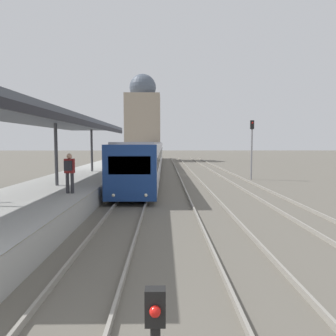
# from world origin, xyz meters

# --- Properties ---
(platform_canopy) EXTENTS (4.00, 19.83, 3.26)m
(platform_canopy) POSITION_xyz_m (-3.67, 14.24, 4.02)
(platform_canopy) COLOR #4C515B
(platform_canopy) RESTS_ON station_platform
(person_on_platform) EXTENTS (0.40, 0.40, 1.66)m
(person_on_platform) POSITION_xyz_m (-2.34, 11.68, 1.88)
(person_on_platform) COLOR #2D2D33
(person_on_platform) RESTS_ON station_platform
(train_near) EXTENTS (2.53, 46.73, 3.03)m
(train_near) POSITION_xyz_m (0.00, 36.53, 1.69)
(train_near) COLOR navy
(train_near) RESTS_ON ground_plane
(signal_mast_far) EXTENTS (0.28, 0.29, 4.79)m
(signal_mast_far) POSITION_xyz_m (8.68, 24.46, 3.03)
(signal_mast_far) COLOR gray
(signal_mast_far) RESTS_ON ground_plane
(distant_domed_building) EXTENTS (5.70, 5.70, 14.27)m
(distant_domed_building) POSITION_xyz_m (-1.93, 53.14, 6.72)
(distant_domed_building) COLOR gray
(distant_domed_building) RESTS_ON ground_plane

